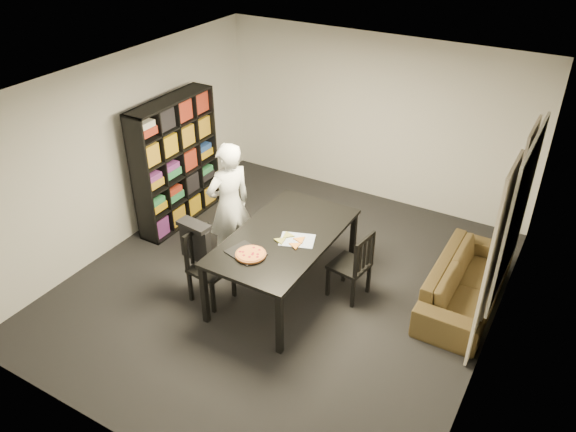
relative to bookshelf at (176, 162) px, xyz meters
The scene contains 16 objects.
room 2.26m from the bookshelf, 15.56° to the right, with size 5.01×5.51×2.61m.
window_pane 4.67m from the bookshelf, ahead, with size 0.02×1.40×1.60m, color black.
window_frame 4.67m from the bookshelf, ahead, with size 0.03×1.52×1.72m, color white.
curtain_left 4.59m from the bookshelf, ahead, with size 0.03×0.70×2.25m, color beige.
curtain_right 4.59m from the bookshelf, ahead, with size 0.03×0.70×2.25m, color beige.
bookshelf is the anchor object (origin of this frame).
dining_table 2.34m from the bookshelf, 17.80° to the right, with size 1.11×2.00×0.83m.
chair_left 1.97m from the bookshelf, 41.40° to the right, with size 0.48×0.48×0.94m.
chair_right 3.09m from the bookshelf, ahead, with size 0.48×0.48×0.91m.
draped_jacket 1.83m from the bookshelf, 43.74° to the right, with size 0.44×0.22×0.52m.
person 1.38m from the bookshelf, 21.32° to the right, with size 0.63×0.41×1.73m, color white.
baking_tray 2.40m from the bookshelf, 31.55° to the right, with size 0.40×0.32×0.01m, color black.
pepperoni_pizza 2.47m from the bookshelf, 30.95° to the right, with size 0.35×0.35×0.03m.
kitchen_towel 2.53m from the bookshelf, 16.82° to the right, with size 0.40×0.30×0.01m, color silver.
pizza_slices 2.49m from the bookshelf, 18.33° to the right, with size 0.37×0.31×0.01m, color #D38C42, non-canonical shape.
sofa 4.30m from the bookshelf, ahead, with size 1.91×0.75×0.56m, color #46351C.
Camera 1 is at (2.91, -4.91, 4.52)m, focal length 35.00 mm.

